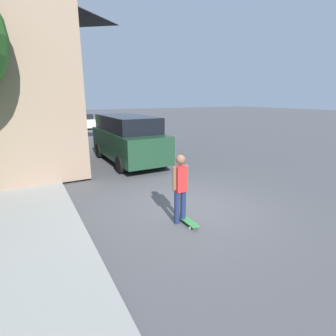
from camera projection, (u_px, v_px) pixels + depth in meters
name	position (u px, v px, depth m)	size (l,w,h in m)	color
ground_plane	(186.00, 207.00, 7.14)	(120.00, 120.00, 0.00)	#49494C
sidewalk	(30.00, 171.00, 10.51)	(1.80, 80.00, 0.10)	gray
suv_parked	(128.00, 138.00, 11.83)	(2.09, 5.09, 2.10)	#193823
car_down_street	(82.00, 121.00, 25.21)	(1.96, 4.00, 1.37)	silver
skateboarder	(180.00, 186.00, 6.03)	(0.41, 0.22, 1.66)	#192347
skateboard	(187.00, 221.00, 6.19)	(0.20, 0.82, 0.10)	#337F3D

